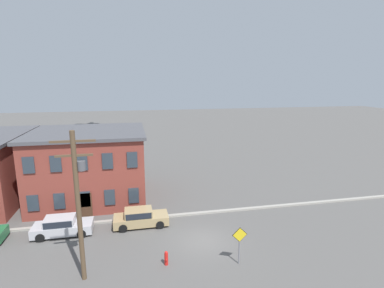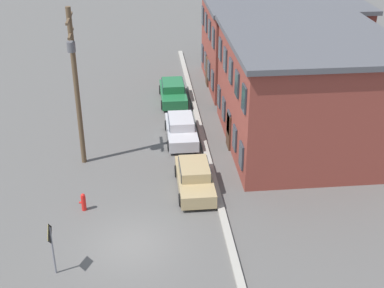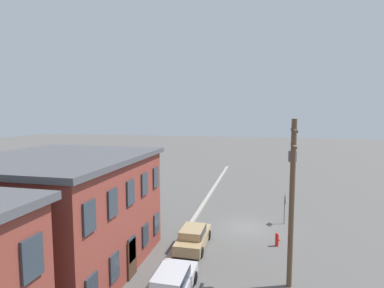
# 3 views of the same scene
# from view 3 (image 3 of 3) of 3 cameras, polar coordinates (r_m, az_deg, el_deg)

# --- Properties ---
(ground_plane) EXTENTS (200.00, 200.00, 0.00)m
(ground_plane) POSITION_cam_3_polar(r_m,az_deg,el_deg) (25.96, 10.06, -15.38)
(ground_plane) COLOR #565451
(kerb_strip) EXTENTS (56.00, 0.36, 0.16)m
(kerb_strip) POSITION_cam_3_polar(r_m,az_deg,el_deg) (26.50, -0.03, -14.66)
(kerb_strip) COLOR #9E998E
(kerb_strip) RESTS_ON ground_plane
(apartment_midblock) EXTENTS (10.85, 9.52, 6.89)m
(apartment_midblock) POSITION_cam_3_polar(r_m,az_deg,el_deg) (19.95, -23.80, -11.81)
(apartment_midblock) COLOR brown
(apartment_midblock) RESTS_ON ground_plane
(car_silver) EXTENTS (4.40, 1.92, 1.43)m
(car_silver) POSITION_cam_3_polar(r_m,az_deg,el_deg) (16.76, -3.90, -24.98)
(car_silver) COLOR #B7B7BC
(car_silver) RESTS_ON ground_plane
(car_tan) EXTENTS (4.40, 1.92, 1.43)m
(car_tan) POSITION_cam_3_polar(r_m,az_deg,el_deg) (21.98, 0.22, -17.20)
(car_tan) COLOR tan
(car_tan) RESTS_ON ground_plane
(caution_sign) EXTENTS (1.01, 0.08, 2.57)m
(caution_sign) POSITION_cam_3_polar(r_m,az_deg,el_deg) (27.00, 17.27, -10.86)
(caution_sign) COLOR slate
(caution_sign) RESTS_ON ground_plane
(utility_pole) EXTENTS (2.40, 0.44, 9.07)m
(utility_pole) POSITION_cam_3_polar(r_m,az_deg,el_deg) (16.84, 18.49, -9.04)
(utility_pole) COLOR brown
(utility_pole) RESTS_ON ground_plane
(fire_hydrant) EXTENTS (0.24, 0.34, 0.96)m
(fire_hydrant) POSITION_cam_3_polar(r_m,az_deg,el_deg) (22.99, 15.88, -17.07)
(fire_hydrant) COLOR red
(fire_hydrant) RESTS_ON ground_plane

